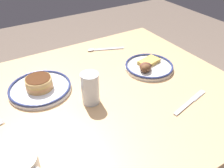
# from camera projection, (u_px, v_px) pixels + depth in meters

# --- Properties ---
(dining_table) EXTENTS (1.16, 0.98, 0.75)m
(dining_table) POSITION_uv_depth(u_px,v_px,m) (103.00, 110.00, 1.04)
(dining_table) COLOR tan
(dining_table) RESTS_ON ground_plane
(plate_near_main) EXTENTS (0.23, 0.23, 0.05)m
(plate_near_main) POSITION_uv_depth(u_px,v_px,m) (148.00, 66.00, 1.14)
(plate_near_main) COLOR silver
(plate_near_main) RESTS_ON dining_table
(plate_center_pancakes) EXTENTS (0.26, 0.26, 0.06)m
(plate_center_pancakes) POSITION_uv_depth(u_px,v_px,m) (40.00, 87.00, 0.99)
(plate_center_pancakes) COLOR white
(plate_center_pancakes) RESTS_ON dining_table
(coffee_mug) EXTENTS (0.10, 0.11, 0.09)m
(coffee_mug) POSITION_uv_depth(u_px,v_px,m) (23.00, 168.00, 0.64)
(coffee_mug) COLOR white
(coffee_mug) RESTS_ON dining_table
(drinking_glass) EXTENTS (0.07, 0.07, 0.13)m
(drinking_glass) POSITION_uv_depth(u_px,v_px,m) (90.00, 90.00, 0.91)
(drinking_glass) COLOR silver
(drinking_glass) RESTS_ON dining_table
(butter_knife) EXTENTS (0.21, 0.06, 0.01)m
(butter_knife) POSITION_uv_depth(u_px,v_px,m) (190.00, 102.00, 0.94)
(butter_knife) COLOR silver
(butter_knife) RESTS_ON dining_table
(tea_spoon) EXTENTS (0.19, 0.09, 0.01)m
(tea_spoon) POSITION_uv_depth(u_px,v_px,m) (101.00, 49.00, 1.31)
(tea_spoon) COLOR silver
(tea_spoon) RESTS_ON dining_table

